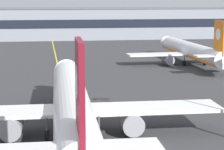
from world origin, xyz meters
name	(u,v)px	position (x,y,z in m)	size (l,w,h in m)	color
taxiway_centreline	(67,104)	(0.00, 30.00, 0.00)	(0.30, 180.00, 0.01)	yellow
airliner_foreground	(72,105)	(0.05, 15.78, 3.37)	(32.05, 41.43, 11.65)	white
airliner_background	(192,51)	(28.27, 62.68, 2.95)	(28.13, 36.28, 10.18)	white
safety_cone_by_nose_gear	(66,101)	(-0.01, 30.75, 0.26)	(0.44, 0.44, 0.55)	orange
terminal_building	(62,24)	(2.16, 125.16, 5.41)	(163.37, 12.40, 10.81)	gray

